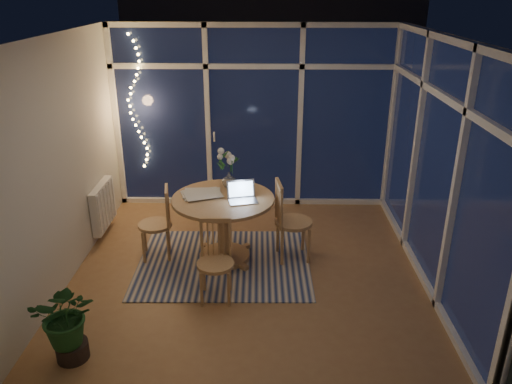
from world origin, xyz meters
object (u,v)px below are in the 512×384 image
dining_table (224,229)px  chair_front (215,262)px  laptop (243,192)px  potted_plant (68,322)px  chair_right (294,220)px  chair_left (155,223)px  flower_vase (229,179)px

dining_table → chair_front: chair_front is taller
laptop → potted_plant: laptop is taller
chair_right → potted_plant: (-2.02, -1.79, -0.12)m
dining_table → laptop: 0.58m
dining_table → laptop: size_ratio=3.72×
laptop → potted_plant: (-1.43, -1.64, -0.54)m
laptop → chair_front: bearing=-123.0°
chair_left → chair_front: (0.80, -0.86, -0.01)m
chair_right → flower_vase: (-0.77, 0.28, 0.41)m
dining_table → flower_vase: flower_vase is taller
chair_front → laptop: 0.90m
potted_plant → dining_table: bearing=55.5°
flower_vase → potted_plant: 2.48m
chair_right → flower_vase: 0.91m
chair_right → dining_table: bearing=85.1°
chair_front → potted_plant: chair_front is taller
chair_right → chair_front: (-0.84, -0.87, -0.06)m
flower_vase → chair_right: bearing=-20.3°
chair_front → flower_vase: (0.07, 1.15, 0.47)m
chair_left → potted_plant: (-0.38, -1.79, -0.07)m
potted_plant → flower_vase: bearing=59.0°
chair_left → chair_front: size_ratio=1.03×
chair_left → flower_vase: bearing=98.5°
laptop → flower_vase: size_ratio=1.51×
dining_table → flower_vase: (0.05, 0.33, 0.51)m
chair_front → laptop: laptop is taller
chair_left → chair_right: chair_right is taller
flower_vase → potted_plant: size_ratio=0.28×
laptop → flower_vase: 0.47m
dining_table → flower_vase: bearing=81.4°
chair_right → laptop: size_ratio=3.15×
chair_right → potted_plant: 2.70m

